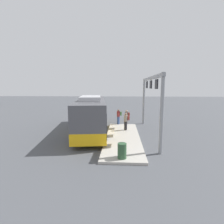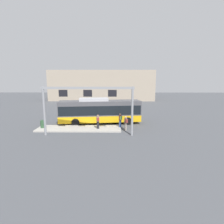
# 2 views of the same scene
# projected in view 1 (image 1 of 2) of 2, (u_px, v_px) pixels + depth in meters

# --- Properties ---
(ground_plane) EXTENTS (120.00, 120.00, 0.00)m
(ground_plane) POSITION_uv_depth(u_px,v_px,m) (92.00, 131.00, 17.05)
(ground_plane) COLOR #4C4F54
(platform_curb) EXTENTS (10.00, 2.80, 0.16)m
(platform_curb) POSITION_uv_depth(u_px,v_px,m) (123.00, 138.00, 14.61)
(platform_curb) COLOR #B2ADA3
(platform_curb) RESTS_ON ground
(bus_main) EXTENTS (11.07, 3.90, 3.46)m
(bus_main) POSITION_uv_depth(u_px,v_px,m) (91.00, 113.00, 16.78)
(bus_main) COLOR #EAAD14
(bus_main) RESTS_ON ground
(person_boarding) EXTENTS (0.44, 0.58, 1.67)m
(person_boarding) POSITION_uv_depth(u_px,v_px,m) (127.00, 117.00, 19.96)
(person_boarding) COLOR gray
(person_boarding) RESTS_ON ground
(person_waiting_near) EXTENTS (0.46, 0.59, 1.67)m
(person_waiting_near) POSITION_uv_depth(u_px,v_px,m) (119.00, 116.00, 19.38)
(person_waiting_near) COLOR #334C8C
(person_waiting_near) RESTS_ON platform_curb
(person_waiting_mid) EXTENTS (0.39, 0.56, 1.67)m
(person_waiting_mid) POSITION_uv_depth(u_px,v_px,m) (126.00, 121.00, 16.71)
(person_waiting_mid) COLOR black
(person_waiting_mid) RESTS_ON platform_curb
(platform_sign_gantry) EXTENTS (9.67, 0.24, 5.20)m
(platform_sign_gantry) POSITION_uv_depth(u_px,v_px,m) (151.00, 93.00, 15.37)
(platform_sign_gantry) COLOR gray
(platform_sign_gantry) RESTS_ON ground
(trash_bin) EXTENTS (0.52, 0.52, 0.90)m
(trash_bin) POSITION_uv_depth(u_px,v_px,m) (122.00, 151.00, 10.16)
(trash_bin) COLOR #2D5133
(trash_bin) RESTS_ON platform_curb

